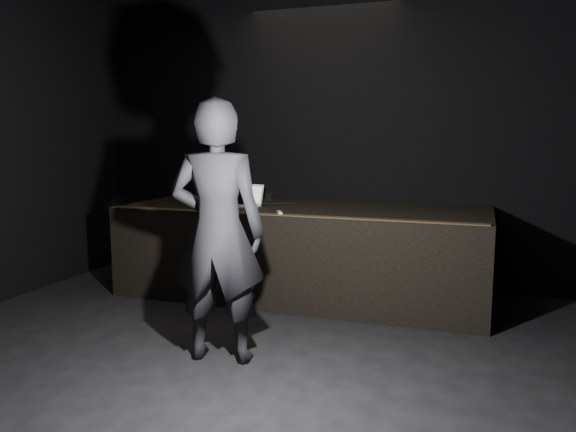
# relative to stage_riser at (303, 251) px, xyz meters

# --- Properties ---
(ground) EXTENTS (7.00, 7.00, 0.00)m
(ground) POSITION_rel_stage_riser_xyz_m (0.00, -2.73, -0.50)
(ground) COLOR black
(ground) RESTS_ON ground
(room_walls) EXTENTS (6.10, 7.10, 3.52)m
(room_walls) POSITION_rel_stage_riser_xyz_m (0.00, -2.73, 1.52)
(room_walls) COLOR black
(room_walls) RESTS_ON ground
(stage_riser) EXTENTS (4.00, 1.50, 1.00)m
(stage_riser) POSITION_rel_stage_riser_xyz_m (0.00, 0.00, 0.00)
(stage_riser) COLOR black
(stage_riser) RESTS_ON ground
(riser_lip) EXTENTS (3.92, 0.10, 0.01)m
(riser_lip) POSITION_rel_stage_riser_xyz_m (0.00, -0.71, 0.51)
(riser_lip) COLOR brown
(riser_lip) RESTS_ON stage_riser
(stage_monitor) EXTENTS (0.71, 0.61, 0.40)m
(stage_monitor) POSITION_rel_stage_riser_xyz_m (-0.95, -0.04, 0.70)
(stage_monitor) COLOR black
(stage_monitor) RESTS_ON stage_riser
(cable) EXTENTS (0.74, 0.31, 0.02)m
(cable) POSITION_rel_stage_riser_xyz_m (-0.54, 0.07, 0.51)
(cable) COLOR black
(cable) RESTS_ON stage_riser
(laptop) EXTENTS (0.40, 0.38, 0.24)m
(laptop) POSITION_rel_stage_riser_xyz_m (-0.63, -0.14, 0.56)
(laptop) COLOR silver
(laptop) RESTS_ON stage_riser
(beer_can) EXTENTS (0.07, 0.07, 0.17)m
(beer_can) POSITION_rel_stage_riser_xyz_m (-0.79, -0.42, 0.58)
(beer_can) COLOR silver
(beer_can) RESTS_ON stage_riser
(plastic_cup) EXTENTS (0.08, 0.08, 0.10)m
(plastic_cup) POSITION_rel_stage_riser_xyz_m (-0.52, 0.31, 0.55)
(plastic_cup) COLOR white
(plastic_cup) RESTS_ON stage_riser
(wii_remote) EXTENTS (0.11, 0.16, 0.03)m
(wii_remote) POSITION_rel_stage_riser_xyz_m (-0.04, -0.65, 0.51)
(wii_remote) COLOR white
(wii_remote) RESTS_ON stage_riser
(person) EXTENTS (0.83, 0.62, 2.07)m
(person) POSITION_rel_stage_riser_xyz_m (-0.07, -1.98, 0.53)
(person) COLOR black
(person) RESTS_ON ground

